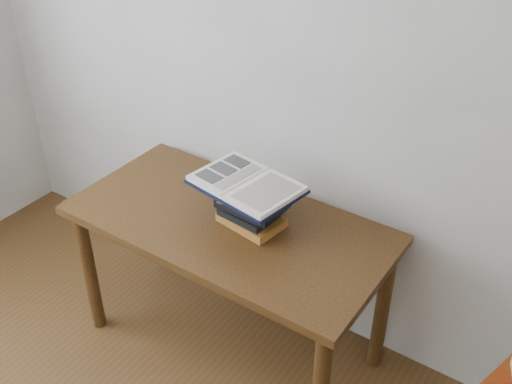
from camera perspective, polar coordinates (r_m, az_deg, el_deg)
The scene contains 3 objects.
desk at distance 2.44m, azimuth -2.59°, elevation -4.63°, with size 1.30×0.65×0.69m.
book_stack at distance 2.33m, azimuth -0.48°, elevation -1.32°, with size 0.26×0.21×0.16m.
open_book at distance 2.27m, azimuth -0.92°, elevation 0.73°, with size 0.44×0.34×0.03m.
Camera 1 is at (1.11, -0.14, 2.11)m, focal length 42.00 mm.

